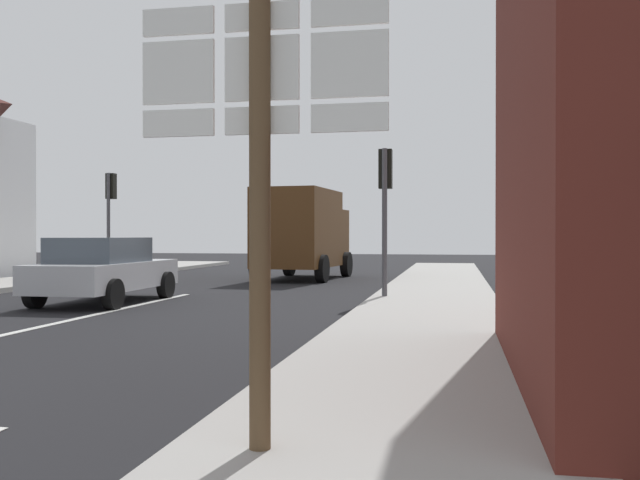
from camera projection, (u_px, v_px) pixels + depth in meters
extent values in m
plane|color=black|center=(154.00, 302.00, 15.82)|extent=(80.00, 80.00, 0.00)
cube|color=#9E9B96|center=(429.00, 315.00, 12.66)|extent=(2.81, 44.00, 0.14)
cube|color=silver|center=(54.00, 324.00, 11.90)|extent=(0.16, 12.00, 0.01)
cube|color=#B7BABF|center=(105.00, 275.00, 15.63)|extent=(1.79, 4.22, 0.60)
cube|color=#47515B|center=(100.00, 250.00, 15.38)|extent=(1.57, 2.11, 0.55)
cylinder|color=black|center=(99.00, 284.00, 17.12)|extent=(0.23, 0.64, 0.64)
cylinder|color=black|center=(166.00, 285.00, 16.80)|extent=(0.23, 0.64, 0.64)
cylinder|color=black|center=(35.00, 293.00, 14.46)|extent=(0.23, 0.64, 0.64)
cylinder|color=black|center=(113.00, 294.00, 14.14)|extent=(0.23, 0.64, 0.64)
cube|color=#4C2D14|center=(298.00, 228.00, 23.39)|extent=(2.48, 3.86, 2.60)
cube|color=#4C2D14|center=(318.00, 237.00, 25.80)|extent=(2.18, 1.46, 2.00)
cube|color=#47515B|center=(318.00, 216.00, 25.85)|extent=(1.76, 0.23, 0.70)
cylinder|color=black|center=(289.00, 264.00, 26.05)|extent=(0.35, 0.92, 0.90)
cylinder|color=black|center=(346.00, 264.00, 25.47)|extent=(0.35, 0.92, 0.90)
cylinder|color=black|center=(257.00, 268.00, 22.78)|extent=(0.35, 0.92, 0.90)
cylinder|color=black|center=(322.00, 269.00, 22.19)|extent=(0.35, 0.92, 0.90)
cylinder|color=brown|center=(260.00, 224.00, 4.50)|extent=(0.14, 0.14, 3.20)
cube|color=white|center=(178.00, 22.00, 4.65)|extent=(0.50, 0.03, 0.18)
cube|color=black|center=(179.00, 22.00, 4.67)|extent=(0.43, 0.01, 0.13)
cube|color=white|center=(178.00, 72.00, 4.65)|extent=(0.50, 0.03, 0.42)
cube|color=black|center=(179.00, 73.00, 4.67)|extent=(0.43, 0.01, 0.32)
cube|color=white|center=(178.00, 123.00, 4.66)|extent=(0.50, 0.03, 0.18)
cube|color=black|center=(180.00, 124.00, 4.68)|extent=(0.43, 0.01, 0.13)
cube|color=white|center=(262.00, 16.00, 4.54)|extent=(0.50, 0.03, 0.18)
cube|color=black|center=(263.00, 17.00, 4.56)|extent=(0.43, 0.01, 0.13)
cube|color=white|center=(262.00, 68.00, 4.54)|extent=(0.50, 0.03, 0.42)
cube|color=black|center=(263.00, 69.00, 4.56)|extent=(0.43, 0.01, 0.32)
cube|color=white|center=(262.00, 120.00, 4.55)|extent=(0.50, 0.03, 0.18)
cube|color=black|center=(263.00, 121.00, 4.57)|extent=(0.43, 0.01, 0.13)
cube|color=white|center=(350.00, 11.00, 4.43)|extent=(0.50, 0.03, 0.18)
cube|color=black|center=(350.00, 12.00, 4.45)|extent=(0.43, 0.01, 0.13)
cube|color=white|center=(350.00, 64.00, 4.43)|extent=(0.50, 0.03, 0.42)
cube|color=black|center=(350.00, 65.00, 4.45)|extent=(0.43, 0.01, 0.32)
cube|color=white|center=(349.00, 118.00, 4.44)|extent=(0.50, 0.03, 0.18)
cube|color=black|center=(350.00, 118.00, 4.45)|extent=(0.43, 0.01, 0.13)
cylinder|color=#47474C|center=(385.00, 225.00, 15.80)|extent=(0.12, 0.12, 3.50)
cube|color=black|center=(385.00, 169.00, 15.99)|extent=(0.30, 0.28, 0.90)
sphere|color=#360303|center=(386.00, 158.00, 16.12)|extent=(0.18, 0.18, 0.18)
sphere|color=orange|center=(386.00, 170.00, 16.12)|extent=(0.18, 0.18, 0.18)
sphere|color=black|center=(386.00, 182.00, 16.13)|extent=(0.18, 0.18, 0.18)
cylinder|color=#47474C|center=(108.00, 226.00, 24.31)|extent=(0.12, 0.12, 3.70)
cube|color=black|center=(111.00, 186.00, 24.49)|extent=(0.30, 0.28, 0.90)
sphere|color=#360303|center=(113.00, 179.00, 24.63)|extent=(0.18, 0.18, 0.18)
sphere|color=orange|center=(113.00, 187.00, 24.63)|extent=(0.18, 0.18, 0.18)
sphere|color=black|center=(113.00, 195.00, 24.63)|extent=(0.18, 0.18, 0.18)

